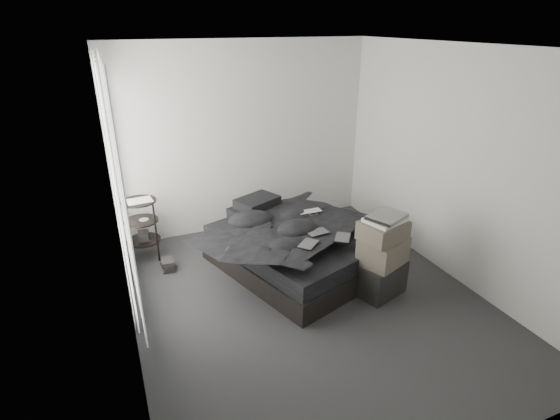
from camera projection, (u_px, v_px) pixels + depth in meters
name	position (u px, v px, depth m)	size (l,w,h in m)	color
floor	(308.00, 300.00, 4.77)	(3.60, 4.20, 0.01)	#2E2E30
ceiling	(316.00, 46.00, 3.73)	(3.60, 4.20, 0.01)	white
wall_back	(244.00, 139.00, 6.03)	(3.60, 0.01, 2.60)	silver
wall_front	(476.00, 310.00, 2.47)	(3.60, 0.01, 2.60)	silver
wall_left	(117.00, 218.00, 3.62)	(0.01, 4.20, 2.60)	silver
wall_right	(456.00, 167.00, 4.88)	(0.01, 4.20, 2.60)	silver
window_left	(112.00, 179.00, 4.37)	(0.02, 2.00, 2.30)	white
curtain_left	(118.00, 185.00, 4.41)	(0.06, 2.12, 2.48)	white
bed	(292.00, 258.00, 5.35)	(1.42, 1.88, 0.26)	black
mattress	(293.00, 242.00, 5.26)	(1.37, 1.82, 0.20)	black
duvet	(295.00, 227.00, 5.14)	(1.39, 1.61, 0.22)	black
pillow_lower	(253.00, 212.00, 5.67)	(0.57, 0.38, 0.13)	black
pillow_upper	(257.00, 202.00, 5.65)	(0.53, 0.36, 0.12)	black
laptop	(311.00, 208.00, 5.36)	(0.30, 0.19, 0.02)	silver
comic_a	(309.00, 238.00, 4.64)	(0.24, 0.16, 0.01)	black
comic_b	(318.00, 226.00, 4.90)	(0.24, 0.16, 0.01)	black
comic_c	(343.00, 231.00, 4.77)	(0.24, 0.16, 0.01)	black
side_stand	(143.00, 230.00, 5.49)	(0.42, 0.42, 0.77)	black
papers	(139.00, 201.00, 5.32)	(0.30, 0.22, 0.02)	white
floor_books	(168.00, 265.00, 5.32)	(0.14, 0.20, 0.14)	black
box_lower	(379.00, 277.00, 4.84)	(0.52, 0.40, 0.38)	black
box_mid	(383.00, 251.00, 4.70)	(0.48, 0.38, 0.29)	#595246
box_upper	(383.00, 230.00, 4.60)	(0.46, 0.37, 0.20)	#595246
art_book_white	(385.00, 220.00, 4.55)	(0.39, 0.31, 0.04)	silver
art_book_snake	(387.00, 217.00, 4.54)	(0.38, 0.30, 0.04)	silver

